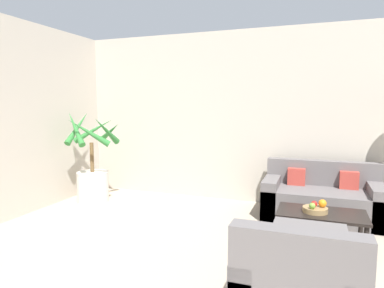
# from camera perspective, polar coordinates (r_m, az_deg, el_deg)

# --- Properties ---
(wall_back) EXTENTS (8.40, 0.06, 2.70)m
(wall_back) POSITION_cam_1_polar(r_m,az_deg,el_deg) (5.39, 15.65, 4.28)
(wall_back) COLOR #BCB2A3
(wall_back) RESTS_ON ground_plane
(potted_palm) EXTENTS (0.93, 0.93, 1.46)m
(potted_palm) POSITION_cam_1_polar(r_m,az_deg,el_deg) (5.68, -16.23, -4.45)
(potted_palm) COLOR beige
(potted_palm) RESTS_ON ground_plane
(sofa_loveseat) EXTENTS (1.52, 0.78, 0.76)m
(sofa_loveseat) POSITION_cam_1_polar(r_m,az_deg,el_deg) (5.02, 20.76, -8.60)
(sofa_loveseat) COLOR #605B5B
(sofa_loveseat) RESTS_ON ground_plane
(coffee_table) EXTENTS (0.93, 0.53, 0.38)m
(coffee_table) POSITION_cam_1_polar(r_m,az_deg,el_deg) (4.05, 20.76, -11.27)
(coffee_table) COLOR black
(coffee_table) RESTS_ON ground_plane
(fruit_bowl) EXTENTS (0.26, 0.26, 0.06)m
(fruit_bowl) POSITION_cam_1_polar(r_m,az_deg,el_deg) (4.01, 19.83, -10.27)
(fruit_bowl) COLOR #997A4C
(fruit_bowl) RESTS_ON coffee_table
(apple_red) EXTENTS (0.07, 0.07, 0.07)m
(apple_red) POSITION_cam_1_polar(r_m,az_deg,el_deg) (4.00, 19.70, -9.38)
(apple_red) COLOR red
(apple_red) RESTS_ON fruit_bowl
(apple_green) EXTENTS (0.07, 0.07, 0.07)m
(apple_green) POSITION_cam_1_polar(r_m,az_deg,el_deg) (3.92, 19.41, -9.70)
(apple_green) COLOR olive
(apple_green) RESTS_ON fruit_bowl
(orange_fruit) EXTENTS (0.09, 0.09, 0.09)m
(orange_fruit) POSITION_cam_1_polar(r_m,az_deg,el_deg) (4.02, 20.93, -9.22)
(orange_fruit) COLOR orange
(orange_fruit) RESTS_ON fruit_bowl
(armchair) EXTENTS (0.84, 0.81, 0.78)m
(armchair) POSITION_cam_1_polar(r_m,az_deg,el_deg) (2.72, 17.26, -21.77)
(armchair) COLOR #605B5B
(armchair) RESTS_ON ground_plane
(ottoman) EXTENTS (0.66, 0.45, 0.42)m
(ottoman) POSITION_cam_1_polar(r_m,az_deg,el_deg) (3.48, 18.83, -16.31)
(ottoman) COLOR #605B5B
(ottoman) RESTS_ON ground_plane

